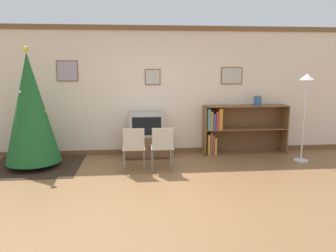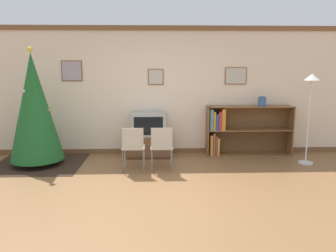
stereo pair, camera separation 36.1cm
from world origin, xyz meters
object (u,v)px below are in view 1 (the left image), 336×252
(folding_chair_left, at_px, (134,147))
(television, at_px, (146,124))
(bookshelf, at_px, (232,129))
(standing_lamp, at_px, (306,95))
(tv_console, at_px, (147,146))
(christmas_tree, at_px, (30,108))
(folding_chair_right, at_px, (162,146))
(vase, at_px, (258,101))

(folding_chair_left, bearing_deg, television, 75.65)
(folding_chair_left, bearing_deg, bookshelf, 27.55)
(standing_lamp, bearing_deg, tv_console, 169.00)
(christmas_tree, xyz_separation_m, folding_chair_left, (1.88, -0.50, -0.64))
(folding_chair_right, distance_m, standing_lamp, 2.98)
(folding_chair_left, relative_size, folding_chair_right, 1.00)
(christmas_tree, xyz_separation_m, folding_chair_right, (2.39, -0.50, -0.64))
(tv_console, distance_m, vase, 2.54)
(tv_console, height_order, television, television)
(christmas_tree, xyz_separation_m, vase, (4.50, 0.54, 0.04))
(television, xyz_separation_m, bookshelf, (1.85, 0.10, -0.16))
(vase, height_order, standing_lamp, standing_lamp)
(folding_chair_right, height_order, vase, vase)
(christmas_tree, height_order, bookshelf, christmas_tree)
(bookshelf, distance_m, standing_lamp, 1.62)
(vase, bearing_deg, folding_chair_left, -158.31)
(folding_chair_right, bearing_deg, television, 104.35)
(television, relative_size, standing_lamp, 0.41)
(folding_chair_left, bearing_deg, standing_lamp, 6.85)
(bookshelf, height_order, vase, vase)
(bookshelf, bearing_deg, folding_chair_right, -145.46)
(tv_console, xyz_separation_m, folding_chair_right, (0.26, -1.00, 0.24))
(television, bearing_deg, vase, 1.12)
(television, bearing_deg, folding_chair_left, -104.35)
(tv_console, relative_size, folding_chair_left, 1.14)
(bookshelf, distance_m, vase, 0.80)
(bookshelf, xyz_separation_m, vase, (0.51, -0.06, 0.62))
(folding_chair_right, bearing_deg, tv_console, 104.32)
(christmas_tree, relative_size, bookshelf, 1.23)
(bookshelf, relative_size, vase, 8.84)
(folding_chair_right, xyz_separation_m, vase, (2.11, 1.04, 0.68))
(christmas_tree, height_order, vase, christmas_tree)
(tv_console, xyz_separation_m, folding_chair_left, (-0.26, -1.00, 0.24))
(tv_console, height_order, vase, vase)
(christmas_tree, height_order, television, christmas_tree)
(folding_chair_left, bearing_deg, vase, 21.69)
(television, height_order, standing_lamp, standing_lamp)
(television, height_order, folding_chair_right, television)
(folding_chair_left, bearing_deg, christmas_tree, 165.00)
(folding_chair_left, height_order, vase, vase)
(television, distance_m, vase, 2.41)
(folding_chair_left, relative_size, standing_lamp, 0.47)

